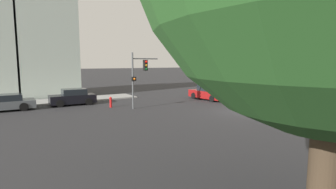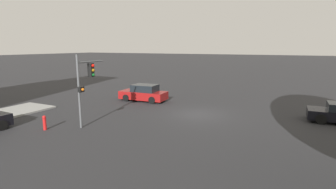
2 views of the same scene
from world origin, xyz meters
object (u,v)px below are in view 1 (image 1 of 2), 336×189
at_px(traffic_signal, 139,72).
at_px(parked_car_0, 73,97).
at_px(crossing_car_0, 209,93).
at_px(fire_hydrant, 111,102).
at_px(parked_car_1, 3,103).

height_order(traffic_signal, parked_car_0, traffic_signal).
distance_m(traffic_signal, crossing_car_0, 8.77).
xyz_separation_m(crossing_car_0, parked_car_0, (3.98, 12.75, -0.04)).
bearing_deg(crossing_car_0, traffic_signal, 92.92).
bearing_deg(fire_hydrant, parked_car_0, 37.73).
distance_m(traffic_signal, parked_car_1, 11.09).
relative_size(crossing_car_0, fire_hydrant, 4.93).
bearing_deg(fire_hydrant, parked_car_1, 69.25).
bearing_deg(fire_hydrant, crossing_car_0, -94.68).
xyz_separation_m(traffic_signal, parked_car_0, (4.88, 4.34, -2.36)).
bearing_deg(crossing_car_0, parked_car_1, 74.96).
distance_m(parked_car_1, fire_hydrant, 8.37).
relative_size(parked_car_1, fire_hydrant, 5.08).
height_order(parked_car_0, fire_hydrant, parked_car_0).
xyz_separation_m(parked_car_0, parked_car_1, (-0.17, 5.40, -0.06)).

